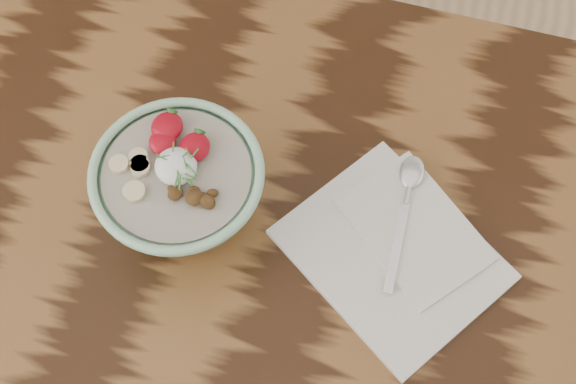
# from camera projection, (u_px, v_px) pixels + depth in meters

# --- Properties ---
(table) EXTENTS (1.60, 0.90, 0.75)m
(table) POSITION_uv_depth(u_px,v_px,m) (140.00, 273.00, 1.04)
(table) COLOR black
(table) RESTS_ON ground
(breakfast_bowl) EXTENTS (0.20, 0.20, 0.13)m
(breakfast_bowl) POSITION_uv_depth(u_px,v_px,m) (181.00, 189.00, 0.92)
(breakfast_bowl) COLOR #9DD3AB
(breakfast_bowl) RESTS_ON table
(napkin) EXTENTS (0.30, 0.29, 0.01)m
(napkin) POSITION_uv_depth(u_px,v_px,m) (397.00, 249.00, 0.95)
(napkin) COLOR white
(napkin) RESTS_ON table
(spoon) EXTENTS (0.03, 0.18, 0.01)m
(spoon) POSITION_uv_depth(u_px,v_px,m) (408.00, 190.00, 0.97)
(spoon) COLOR silver
(spoon) RESTS_ON napkin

